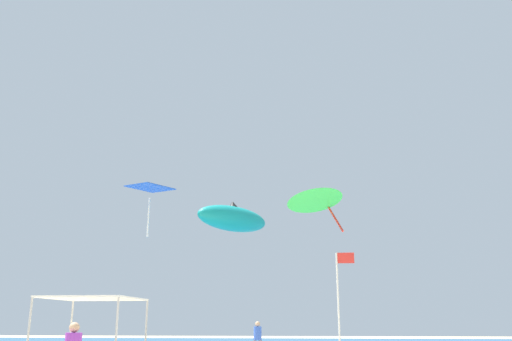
% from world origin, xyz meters
% --- Properties ---
extents(canopy_tent, '(2.94, 3.19, 2.45)m').
position_xyz_m(canopy_tent, '(-4.43, 2.74, 2.32)').
color(canopy_tent, '#B2B2B7').
rests_on(canopy_tent, ground).
extents(person_leftmost, '(0.43, 0.40, 1.66)m').
position_xyz_m(person_leftmost, '(0.28, 12.46, 0.98)').
color(person_leftmost, slate).
rests_on(person_leftmost, ground).
extents(banner_flag, '(0.61, 0.06, 3.85)m').
position_xyz_m(banner_flag, '(4.01, 2.44, 2.30)').
color(banner_flag, silver).
rests_on(banner_flag, ground).
extents(kite_diamond_blue, '(3.92, 3.92, 3.94)m').
position_xyz_m(kite_diamond_blue, '(-9.18, 23.81, 11.39)').
color(kite_diamond_blue, blue).
extents(kite_delta_green, '(3.91, 3.92, 2.40)m').
position_xyz_m(kite_delta_green, '(3.29, 10.85, 7.69)').
color(kite_delta_green, green).
extents(kite_inflatable_teal, '(6.22, 6.68, 2.64)m').
position_xyz_m(kite_inflatable_teal, '(-3.12, 26.42, 9.56)').
color(kite_inflatable_teal, teal).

